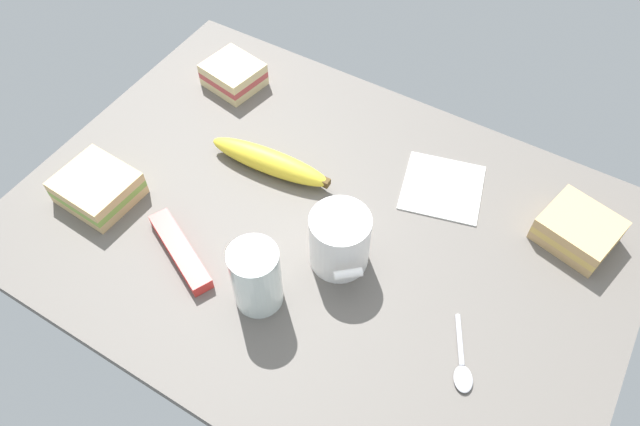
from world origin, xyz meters
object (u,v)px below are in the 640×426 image
banana (270,162)px  paper_napkin (442,187)px  glass_of_milk (257,279)px  sandwich_extra (578,230)px  snack_bar (180,251)px  sandwich_side (98,188)px  spoon (462,365)px  coffee_mug_black (340,240)px  sandwich_main (234,75)px

banana → paper_napkin: banana is taller
glass_of_milk → paper_napkin: bearing=65.9°
sandwich_extra → snack_bar: sandwich_extra is taller
sandwich_side → paper_napkin: sandwich_side is taller
spoon → snack_bar: size_ratio=0.69×
coffee_mug_black → sandwich_side: 38.33cm
glass_of_milk → sandwich_extra: bearing=42.9°
snack_bar → paper_napkin: bearing=74.2°
banana → coffee_mug_black: bearing=-26.8°
snack_bar → paper_napkin: (27.25, 30.69, -0.85)cm
banana → paper_napkin: size_ratio=1.74×
sandwich_side → glass_of_milk: (30.92, -1.98, 2.61)cm
snack_bar → coffee_mug_black: bearing=55.0°
paper_napkin → banana: bearing=-157.1°
coffee_mug_black → glass_of_milk: bearing=-119.6°
spoon → snack_bar: (-41.26, -4.96, 0.62)cm
sandwich_main → paper_napkin: size_ratio=0.87×
sandwich_side → banana: (19.41, 18.00, -0.21)cm
sandwich_main → sandwich_side: same height
sandwich_main → glass_of_milk: 44.18cm
sandwich_extra → spoon: bearing=-103.5°
sandwich_extra → banana: 47.10cm
sandwich_side → spoon: bearing=2.9°
glass_of_milk → coffee_mug_black: bearing=60.4°
sandwich_main → sandwich_side: 31.85cm
snack_bar → glass_of_milk: bearing=26.0°
coffee_mug_black → spoon: coffee_mug_black is taller
coffee_mug_black → spoon: bearing=-15.9°
spoon → snack_bar: bearing=-173.1°
coffee_mug_black → sandwich_extra: bearing=36.5°
coffee_mug_black → sandwich_main: coffee_mug_black is taller
banana → snack_bar: size_ratio=1.42×
sandwich_extra → paper_napkin: 20.55cm
sandwich_side → banana: sandwich_side is taller
sandwich_main → banana: size_ratio=0.50×
sandwich_main → snack_bar: bearing=-66.2°
paper_napkin → spoon: bearing=-61.4°
spoon → sandwich_side: bearing=-177.1°
spoon → paper_napkin: (-14.01, 25.73, -0.23)cm
glass_of_milk → snack_bar: (-13.55, -0.06, -3.81)cm
sandwich_side → snack_bar: (17.38, -2.04, -1.20)cm
sandwich_extra → sandwich_main: bearing=178.1°
sandwich_main → banana: bearing=-39.1°
spoon → paper_napkin: spoon is taller
sandwich_extra → paper_napkin: size_ratio=0.99×
sandwich_side → snack_bar: bearing=-6.7°
glass_of_milk → spoon: (27.72, 4.90, -4.43)cm
sandwich_side → glass_of_milk: size_ratio=1.07×
sandwich_side → paper_napkin: bearing=32.7°
paper_napkin → sandwich_side: bearing=-147.3°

